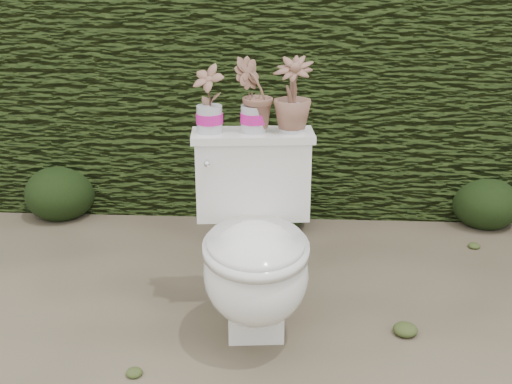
# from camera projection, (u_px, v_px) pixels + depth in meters

# --- Properties ---
(ground) EXTENTS (60.00, 60.00, 0.00)m
(ground) POSITION_uv_depth(u_px,v_px,m) (271.00, 318.00, 2.73)
(ground) COLOR #796C53
(ground) RESTS_ON ground
(hedge) EXTENTS (8.00, 1.00, 1.60)m
(hedge) POSITION_uv_depth(u_px,v_px,m) (281.00, 67.00, 3.95)
(hedge) COLOR #304316
(hedge) RESTS_ON ground
(toilet) EXTENTS (0.52, 0.72, 0.78)m
(toilet) POSITION_uv_depth(u_px,v_px,m) (255.00, 250.00, 2.54)
(toilet) COLOR white
(toilet) RESTS_ON ground
(potted_plant_left) EXTENTS (0.16, 0.15, 0.26)m
(potted_plant_left) POSITION_uv_depth(u_px,v_px,m) (209.00, 101.00, 2.57)
(potted_plant_left) COLOR #397123
(potted_plant_left) RESTS_ON toilet
(potted_plant_center) EXTENTS (0.18, 0.16, 0.29)m
(potted_plant_center) POSITION_uv_depth(u_px,v_px,m) (254.00, 97.00, 2.57)
(potted_plant_center) COLOR #397123
(potted_plant_center) RESTS_ON toilet
(potted_plant_right) EXTENTS (0.20, 0.20, 0.29)m
(potted_plant_right) POSITION_uv_depth(u_px,v_px,m) (292.00, 97.00, 2.57)
(potted_plant_right) COLOR #397123
(potted_plant_right) RESTS_ON toilet
(liriope_clump_1) EXTENTS (0.41, 0.41, 0.33)m
(liriope_clump_1) POSITION_uv_depth(u_px,v_px,m) (60.00, 188.00, 3.76)
(liriope_clump_1) COLOR black
(liriope_clump_1) RESTS_ON ground
(liriope_clump_2) EXTENTS (0.43, 0.43, 0.34)m
(liriope_clump_2) POSITION_uv_depth(u_px,v_px,m) (273.00, 197.00, 3.61)
(liriope_clump_2) COLOR black
(liriope_clump_2) RESTS_ON ground
(liriope_clump_3) EXTENTS (0.38, 0.38, 0.30)m
(liriope_clump_3) POSITION_uv_depth(u_px,v_px,m) (486.00, 198.00, 3.65)
(liriope_clump_3) COLOR black
(liriope_clump_3) RESTS_ON ground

